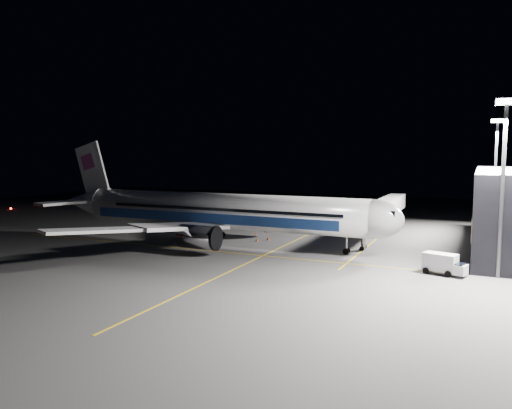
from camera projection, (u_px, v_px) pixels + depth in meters
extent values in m
plane|color=#4C4C4F|center=(221.00, 243.00, 80.15)|extent=(200.00, 200.00, 0.00)
cube|color=gold|center=(279.00, 248.00, 76.04)|extent=(0.25, 80.00, 0.01)
cube|color=gold|center=(202.00, 250.00, 74.72)|extent=(70.00, 0.25, 0.01)
cube|color=gold|center=(371.00, 243.00, 80.17)|extent=(0.25, 40.00, 0.01)
cylinder|color=silver|center=(221.00, 211.00, 79.60)|extent=(48.00, 5.60, 5.60)
ellipsoid|color=silver|center=(372.00, 219.00, 69.73)|extent=(8.96, 5.60, 5.60)
cube|color=black|center=(389.00, 213.00, 68.68)|extent=(2.20, 3.40, 0.90)
cone|color=silver|center=(84.00, 202.00, 91.28)|extent=(9.00, 5.49, 5.49)
cube|color=navy|center=(223.00, 214.00, 82.62)|extent=(42.24, 0.25, 1.50)
cube|color=navy|center=(207.00, 218.00, 77.58)|extent=(42.24, 0.25, 1.50)
cube|color=silver|center=(230.00, 214.00, 88.04)|extent=(11.36, 15.23, 1.53)
cube|color=silver|center=(180.00, 226.00, 73.55)|extent=(11.36, 15.23, 1.53)
cube|color=silver|center=(236.00, 202.00, 101.32)|extent=(8.57, 13.22, 1.31)
cube|color=silver|center=(94.00, 231.00, 64.19)|extent=(8.57, 13.22, 1.31)
cube|color=silver|center=(105.00, 198.00, 95.75)|extent=(6.20, 9.67, 0.45)
cube|color=silver|center=(64.00, 203.00, 86.33)|extent=(6.20, 9.67, 0.45)
cube|color=white|center=(92.00, 170.00, 89.71)|extent=(7.53, 0.40, 10.28)
cube|color=#C4439E|center=(89.00, 162.00, 89.90)|extent=(3.22, 0.55, 3.22)
cylinder|color=#B7B7BF|center=(251.00, 221.00, 87.54)|extent=(5.60, 3.40, 3.40)
cylinder|color=#B7B7BF|center=(198.00, 237.00, 71.24)|extent=(5.60, 3.40, 3.40)
cylinder|color=#9999A0|center=(347.00, 246.00, 71.60)|extent=(0.26, 0.26, 2.50)
cylinder|color=black|center=(346.00, 251.00, 71.68)|extent=(0.90, 0.70, 0.90)
cylinder|color=#9999A0|center=(217.00, 231.00, 85.15)|extent=(0.26, 0.26, 2.50)
cylinder|color=#9999A0|center=(191.00, 239.00, 77.36)|extent=(0.26, 0.26, 2.50)
cylinder|color=black|center=(217.00, 235.00, 85.22)|extent=(1.10, 1.60, 1.10)
cylinder|color=black|center=(191.00, 243.00, 77.43)|extent=(1.10, 1.60, 1.10)
cube|color=brown|center=(474.00, 215.00, 77.12)|extent=(0.15, 36.00, 3.00)
cube|color=#B2B2B7|center=(383.00, 209.00, 88.79)|extent=(3.00, 33.90, 2.80)
cube|color=#B2B2B7|center=(364.00, 220.00, 74.43)|extent=(3.60, 3.20, 3.40)
cylinder|color=#9999A0|center=(363.00, 240.00, 74.75)|extent=(0.70, 0.70, 3.10)
cylinder|color=black|center=(362.00, 249.00, 74.06)|extent=(0.70, 0.30, 0.70)
cylinder|color=black|center=(364.00, 247.00, 75.69)|extent=(0.70, 0.30, 0.70)
cylinder|color=#59595E|center=(495.00, 177.00, 91.65)|extent=(0.44, 0.44, 20.00)
cube|color=#59595E|center=(498.00, 121.00, 90.57)|extent=(2.40, 0.50, 0.80)
cube|color=white|center=(498.00, 121.00, 90.26)|extent=(2.20, 0.15, 0.60)
cylinder|color=#59595E|center=(502.00, 193.00, 57.23)|extent=(0.44, 0.44, 20.00)
cube|color=#59595E|center=(507.00, 102.00, 56.16)|extent=(2.40, 0.50, 0.80)
cube|color=white|center=(507.00, 101.00, 55.84)|extent=(2.20, 0.15, 0.60)
sphere|color=#FF140A|center=(11.00, 209.00, 127.82)|extent=(0.44, 0.44, 0.44)
sphere|color=#FF140A|center=(42.00, 205.00, 136.88)|extent=(0.44, 0.44, 0.44)
cube|color=silver|center=(440.00, 262.00, 59.90)|extent=(4.20, 2.92, 2.10)
cube|color=silver|center=(459.00, 270.00, 58.46)|extent=(1.98, 2.17, 1.15)
cube|color=black|center=(460.00, 266.00, 58.41)|extent=(1.56, 1.88, 0.48)
cylinder|color=black|center=(454.00, 271.00, 59.89)|extent=(0.80, 0.45, 0.76)
cylinder|color=black|center=(448.00, 274.00, 58.39)|extent=(0.80, 0.45, 0.76)
cylinder|color=black|center=(432.00, 268.00, 61.64)|extent=(0.80, 0.45, 0.76)
cylinder|color=black|center=(426.00, 271.00, 60.14)|extent=(0.80, 0.45, 0.76)
cube|color=black|center=(206.00, 222.00, 100.50)|extent=(2.43, 1.87, 0.98)
cube|color=black|center=(206.00, 219.00, 100.44)|extent=(1.10, 1.10, 0.54)
sphere|color=#FFF2CC|center=(202.00, 222.00, 100.26)|extent=(0.23, 0.23, 0.23)
sphere|color=#FFF2CC|center=(205.00, 222.00, 99.69)|extent=(0.23, 0.23, 0.23)
cylinder|color=black|center=(212.00, 224.00, 100.61)|extent=(0.57, 0.33, 0.54)
cylinder|color=black|center=(206.00, 224.00, 99.45)|extent=(0.57, 0.33, 0.54)
cylinder|color=black|center=(206.00, 223.00, 101.64)|extent=(0.57, 0.33, 0.54)
cylinder|color=black|center=(201.00, 224.00, 100.48)|extent=(0.57, 0.33, 0.54)
cone|color=#ED4709|center=(268.00, 238.00, 83.19)|extent=(0.46, 0.46, 0.69)
cone|color=#ED4709|center=(257.00, 240.00, 82.10)|extent=(0.37, 0.37, 0.55)
cone|color=#ED4709|center=(255.00, 234.00, 87.98)|extent=(0.34, 0.34, 0.51)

